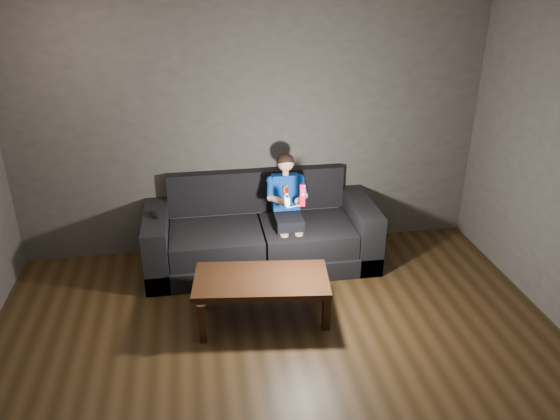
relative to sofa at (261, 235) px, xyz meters
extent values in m
plane|color=black|center=(-0.03, -2.12, -0.30)|extent=(5.00, 5.00, 0.00)
cube|color=#383330|center=(-0.03, 0.38, 1.05)|extent=(5.00, 0.04, 2.70)
cube|color=silver|center=(-0.03, -2.12, 2.40)|extent=(5.00, 5.00, 0.02)
cube|color=black|center=(0.00, -0.03, -0.20)|extent=(2.39, 1.03, 0.21)
cube|color=black|center=(-0.48, -0.14, 0.03)|extent=(0.94, 0.73, 0.25)
cube|color=black|center=(0.48, -0.14, 0.03)|extent=(0.94, 0.73, 0.25)
cube|color=black|center=(0.00, 0.36, 0.39)|extent=(1.91, 0.24, 0.47)
cube|color=black|center=(-1.08, -0.03, 0.02)|extent=(0.24, 1.03, 0.65)
cube|color=black|center=(1.08, -0.03, 0.02)|extent=(0.24, 1.03, 0.65)
cube|color=black|center=(0.27, -0.16, 0.22)|extent=(0.28, 0.35, 0.13)
cube|color=navy|center=(0.27, 0.02, 0.47)|extent=(0.28, 0.20, 0.39)
cube|color=#D5B108|center=(0.27, -0.06, 0.53)|extent=(0.09, 0.09, 0.09)
cube|color=#B40913|center=(0.27, -0.06, 0.53)|extent=(0.06, 0.06, 0.06)
cylinder|color=#DFA482|center=(0.27, 0.02, 0.69)|extent=(0.07, 0.07, 0.06)
sphere|color=#DFA482|center=(0.27, 0.02, 0.79)|extent=(0.17, 0.17, 0.17)
ellipsoid|color=black|center=(0.27, 0.03, 0.81)|extent=(0.18, 0.18, 0.15)
cylinder|color=navy|center=(0.10, -0.04, 0.54)|extent=(0.07, 0.21, 0.18)
cylinder|color=navy|center=(0.44, -0.04, 0.54)|extent=(0.07, 0.21, 0.18)
cylinder|color=#DFA482|center=(0.15, -0.19, 0.50)|extent=(0.13, 0.22, 0.10)
cylinder|color=#DFA482|center=(0.40, -0.19, 0.50)|extent=(0.13, 0.22, 0.10)
sphere|color=#DFA482|center=(0.20, -0.27, 0.49)|extent=(0.08, 0.08, 0.08)
sphere|color=#DFA482|center=(0.35, -0.27, 0.49)|extent=(0.08, 0.08, 0.08)
cylinder|color=#DFA482|center=(0.20, -0.35, 0.01)|extent=(0.08, 0.08, 0.32)
cylinder|color=#DFA482|center=(0.35, -0.35, 0.01)|extent=(0.08, 0.08, 0.32)
cube|color=red|center=(0.35, -0.47, 0.64)|extent=(0.07, 0.09, 0.22)
cube|color=maroon|center=(0.35, -0.50, 0.70)|extent=(0.04, 0.02, 0.03)
cylinder|color=white|center=(0.35, -0.50, 0.63)|extent=(0.02, 0.01, 0.02)
ellipsoid|color=white|center=(0.20, -0.47, 0.59)|extent=(0.08, 0.10, 0.15)
cylinder|color=black|center=(0.20, -0.50, 0.65)|extent=(0.03, 0.01, 0.03)
cube|color=black|center=(-1.08, -0.09, 0.36)|extent=(0.07, 0.16, 0.03)
cube|color=black|center=(-1.08, -0.04, 0.38)|extent=(0.02, 0.02, 0.00)
cube|color=black|center=(-0.13, -1.06, 0.10)|extent=(1.25, 0.73, 0.05)
cube|color=black|center=(-0.67, -1.30, -0.11)|extent=(0.06, 0.06, 0.38)
cube|color=black|center=(0.41, -1.30, -0.11)|extent=(0.06, 0.06, 0.38)
cube|color=black|center=(-0.67, -0.81, -0.11)|extent=(0.06, 0.06, 0.38)
cube|color=black|center=(0.41, -0.81, -0.11)|extent=(0.06, 0.06, 0.38)
camera|label=1|loc=(-0.62, -5.14, 2.71)|focal=35.00mm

